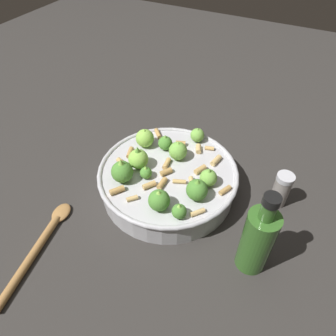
% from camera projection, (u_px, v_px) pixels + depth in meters
% --- Properties ---
extents(ground_plane, '(2.40, 2.40, 0.00)m').
position_uv_depth(ground_plane, '(168.00, 189.00, 0.73)').
color(ground_plane, '#2D2B28').
extents(cooking_pan, '(0.32, 0.32, 0.12)m').
position_uv_depth(cooking_pan, '(167.00, 177.00, 0.70)').
color(cooking_pan, '#B7B7BC').
rests_on(cooking_pan, ground).
extents(pepper_shaker, '(0.04, 0.04, 0.09)m').
position_uv_depth(pepper_shaker, '(281.00, 190.00, 0.67)').
color(pepper_shaker, gray).
rests_on(pepper_shaker, ground).
extents(olive_oil_bottle, '(0.06, 0.06, 0.19)m').
position_uv_depth(olive_oil_bottle, '(257.00, 239.00, 0.54)').
color(olive_oil_bottle, '#336023').
rests_on(olive_oil_bottle, ground).
extents(wooden_spoon, '(0.07, 0.25, 0.02)m').
position_uv_depth(wooden_spoon, '(40.00, 244.00, 0.62)').
color(wooden_spoon, '#9E703D').
rests_on(wooden_spoon, ground).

